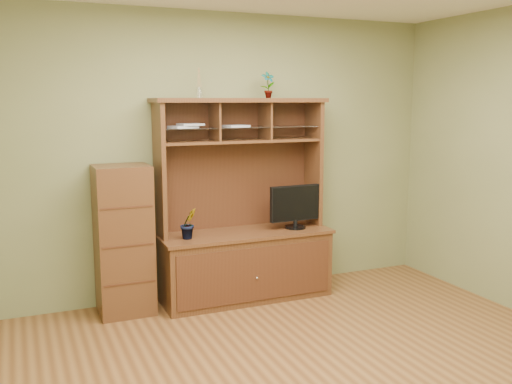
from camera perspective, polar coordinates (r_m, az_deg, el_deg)
room at (r=3.72m, az=6.82°, el=0.88°), size 4.54×4.04×2.74m
media_hutch at (r=5.47m, az=-1.22°, el=-5.22°), size 1.66×0.61×1.90m
monitor at (r=5.52m, az=3.98°, el=-1.38°), size 0.53×0.20×0.42m
orchid_plant at (r=5.15m, az=-6.76°, el=-3.14°), size 0.18×0.16×0.28m
top_plant at (r=5.48m, az=1.21°, el=10.67°), size 0.13×0.09×0.25m
reed_diffuser at (r=5.23m, az=-5.71°, el=10.48°), size 0.05×0.05×0.27m
magazines at (r=5.24m, az=-5.36°, el=6.60°), size 0.77×0.24×0.04m
side_cabinet at (r=5.17m, az=-13.09°, el=-4.71°), size 0.47×0.43×1.33m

